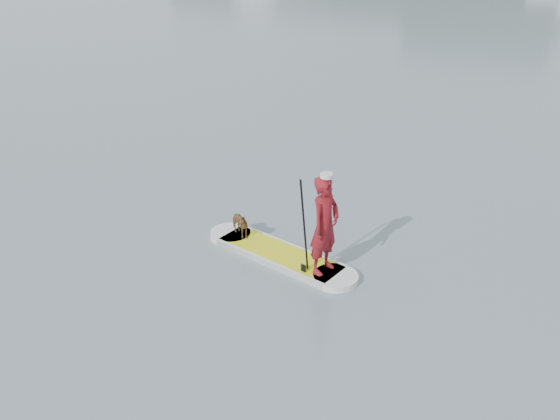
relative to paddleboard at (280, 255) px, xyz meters
The scene contains 6 objects.
ground 2.28m from the paddleboard, 76.11° to the left, with size 140.00×140.00×0.00m, color slate.
paddleboard is the anchor object (origin of this frame).
paddler 1.37m from the paddleboard, ahead, with size 0.65×0.43×1.79m, color maroon.
white_cap 2.13m from the paddleboard, ahead, with size 0.22×0.22×0.07m, color silver.
dog 1.08m from the paddleboard, behind, with size 0.28×0.61×0.52m, color brown.
paddle 1.07m from the paddleboard, 28.34° to the right, with size 0.10×0.30×2.00m.
Camera 1 is at (4.37, -10.88, 6.07)m, focal length 40.00 mm.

